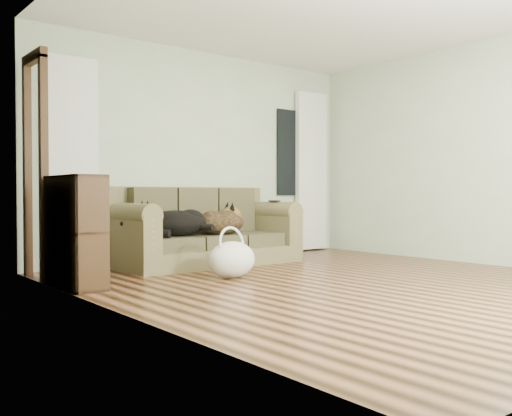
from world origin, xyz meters
TOP-DOWN VIEW (x-y plane):
  - floor at (0.00, 0.00)m, footprint 5.00×5.00m
  - wall_back at (0.00, 2.50)m, footprint 4.50×0.04m
  - wall_left at (-2.25, 0.00)m, footprint 0.04×5.00m
  - wall_right at (2.25, 0.00)m, footprint 0.04×5.00m
  - curtain_left at (-1.70, 2.42)m, footprint 0.55×0.08m
  - curtain_right at (1.80, 2.42)m, footprint 0.55×0.08m
  - window_pane at (1.45, 2.47)m, footprint 0.50×0.03m
  - door_casing at (-2.20, 2.05)m, footprint 0.07×0.60m
  - sofa at (-0.28, 1.97)m, footprint 2.12×0.92m
  - dog_black_lab at (-0.76, 1.96)m, footprint 0.85×0.76m
  - dog_shepherd at (-0.12, 1.92)m, footprint 0.76×0.61m
  - tv_remote at (0.64, 1.87)m, footprint 0.05×0.17m
  - tote_bag at (-0.68, 0.93)m, footprint 0.55×0.46m
  - bookshelf at (-2.09, 1.31)m, footprint 0.35×0.80m

SIDE VIEW (x-z plane):
  - floor at x=0.00m, z-range 0.00..0.00m
  - tote_bag at x=-0.68m, z-range -0.02..0.34m
  - sofa at x=-0.28m, z-range 0.02..0.88m
  - dog_black_lab at x=-0.76m, z-range 0.33..0.63m
  - dog_shepherd at x=-0.12m, z-range 0.34..0.64m
  - bookshelf at x=-2.09m, z-range 0.01..0.99m
  - tv_remote at x=0.64m, z-range 0.72..0.74m
  - door_casing at x=-2.20m, z-range 0.00..2.10m
  - curtain_left at x=-1.70m, z-range 0.02..2.27m
  - curtain_right at x=1.80m, z-range 0.02..2.27m
  - wall_back at x=0.00m, z-range 0.00..2.60m
  - wall_left at x=-2.25m, z-range 0.00..2.60m
  - wall_right at x=2.25m, z-range 0.00..2.60m
  - window_pane at x=1.45m, z-range 0.80..2.00m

